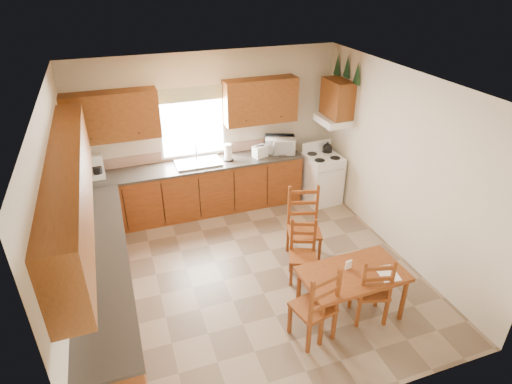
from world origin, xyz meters
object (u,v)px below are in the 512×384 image
object	(u,v)px
chair_near_right	(371,286)
chair_far_left	(303,253)
chair_far_right	(304,227)
chair_near_left	(313,303)
dining_table	(350,294)
microwave	(280,145)
stove	(322,179)

from	to	relation	value
chair_near_right	chair_far_left	size ratio (longest dim) A/B	1.08
chair_far_right	chair_near_left	bearing A→B (deg)	-95.21
dining_table	chair_far_right	world-z (taller)	chair_far_right
microwave	chair_near_right	world-z (taller)	microwave
chair_near_left	chair_near_right	xyz separation A→B (m)	(0.80, 0.06, -0.04)
microwave	chair_far_right	size ratio (longest dim) A/B	0.44
microwave	chair_far_right	bearing A→B (deg)	-81.39
dining_table	chair_near_left	distance (m)	0.65
microwave	dining_table	xyz separation A→B (m)	(-0.31, -3.10, -0.73)
stove	dining_table	distance (m)	2.93
stove	chair_far_right	world-z (taller)	chair_far_right
chair_far_left	chair_far_right	xyz separation A→B (m)	(0.21, 0.43, 0.11)
chair_far_left	dining_table	bearing A→B (deg)	-49.84
chair_far_right	dining_table	bearing A→B (deg)	-71.53
chair_near_right	chair_far_left	xyz separation A→B (m)	(-0.47, 0.92, -0.04)
microwave	dining_table	size ratio (longest dim) A/B	0.39
microwave	chair_near_right	bearing A→B (deg)	-72.21
stove	chair_far_right	xyz separation A→B (m)	(-1.06, -1.50, 0.12)
stove	chair_near_right	world-z (taller)	chair_near_right
chair_near_right	chair_near_left	bearing A→B (deg)	18.98
chair_near_left	chair_far_right	bearing A→B (deg)	-124.14
dining_table	chair_near_left	world-z (taller)	chair_near_left
dining_table	chair_near_right	world-z (taller)	chair_near_right
stove	chair_far_left	size ratio (longest dim) A/B	0.99
microwave	chair_far_right	distance (m)	1.96
dining_table	chair_near_right	bearing A→B (deg)	-28.33
stove	chair_far_right	bearing A→B (deg)	-129.00
stove	chair_far_right	size ratio (longest dim) A/B	0.78
chair_near_left	chair_near_right	world-z (taller)	chair_near_left
chair_near_left	microwave	bearing A→B (deg)	-118.56
chair_near_left	chair_far_left	xyz separation A→B (m)	(0.33, 0.98, -0.08)
chair_near_left	chair_near_right	bearing A→B (deg)	171.13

